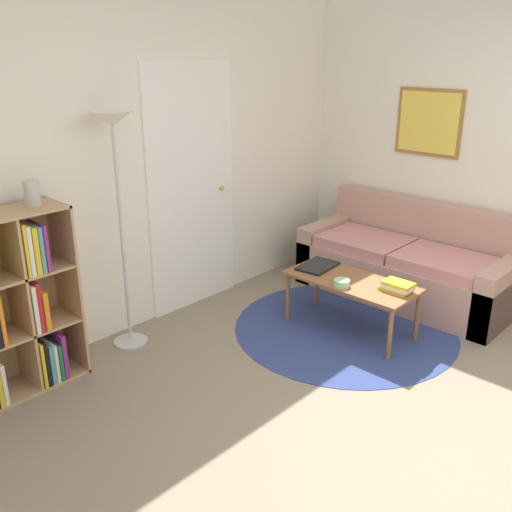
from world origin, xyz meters
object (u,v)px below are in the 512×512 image
Objects in this scene: coffee_table at (351,285)px; couch at (409,265)px; laptop at (318,266)px; floor_lamp at (115,152)px; vase_on_shelf at (32,193)px; bowl at (342,283)px.

couch is at bearing 0.52° from coffee_table.
coffee_table is 2.79× the size of laptop.
vase_on_shelf is at bearing 178.28° from floor_lamp.
bowl reaches higher than coffee_table.
couch is 11.28× the size of vase_on_shelf.
couch is 1.80× the size of coffee_table.
laptop is at bearing -21.19° from vase_on_shelf.
couch is at bearing -21.15° from vase_on_shelf.
vase_on_shelf reaches higher than laptop.
couch is at bearing 1.18° from bowl.
vase_on_shelf reaches higher than coffee_table.
floor_lamp is 2.04m from coffee_table.
bowl is at bearing -43.75° from floor_lamp.
vase_on_shelf is (-0.61, 0.02, -0.18)m from floor_lamp.
vase_on_shelf reaches higher than bowl.
couch reaches higher than laptop.
floor_lamp reaches higher than couch.
vase_on_shelf is (-2.88, 1.12, 1.01)m from couch.
laptop is at bearing 158.93° from couch.
floor_lamp is 1.68× the size of coffee_table.
bowl reaches higher than laptop.
coffee_table is at bearing 5.13° from bowl.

